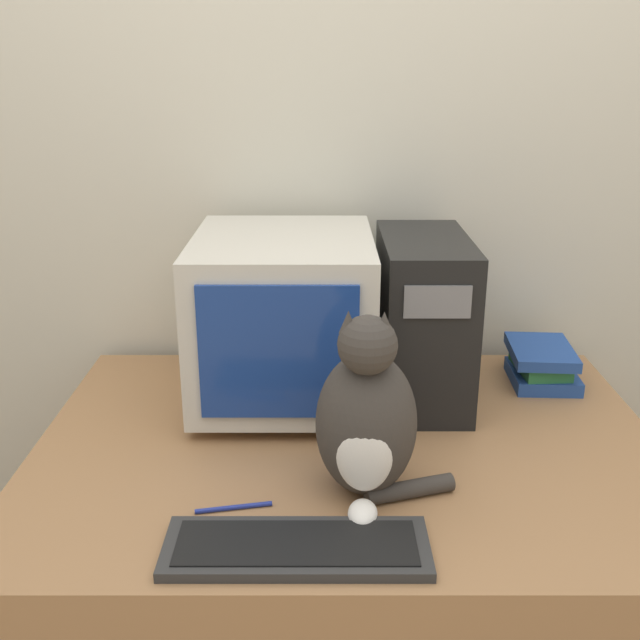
# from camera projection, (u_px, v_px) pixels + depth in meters

# --- Properties ---
(wall_back) EXTENTS (7.00, 0.05, 2.50)m
(wall_back) POSITION_uv_depth(u_px,v_px,m) (343.00, 171.00, 1.94)
(wall_back) COLOR beige
(wall_back) RESTS_ON ground_plane
(desk) EXTENTS (1.32, 0.96, 0.76)m
(desk) POSITION_uv_depth(u_px,v_px,m) (346.00, 588.00, 1.72)
(desk) COLOR #9E7047
(desk) RESTS_ON ground_plane
(crt_monitor) EXTENTS (0.40, 0.48, 0.39)m
(crt_monitor) POSITION_uv_depth(u_px,v_px,m) (284.00, 317.00, 1.73)
(crt_monitor) COLOR beige
(crt_monitor) RESTS_ON desk
(computer_tower) EXTENTS (0.20, 0.40, 0.38)m
(computer_tower) POSITION_uv_depth(u_px,v_px,m) (422.00, 318.00, 1.75)
(computer_tower) COLOR black
(computer_tower) RESTS_ON desk
(keyboard) EXTENTS (0.44, 0.15, 0.02)m
(keyboard) POSITION_uv_depth(u_px,v_px,m) (296.00, 548.00, 1.23)
(keyboard) COLOR #2D2D2D
(keyboard) RESTS_ON desk
(cat) EXTENTS (0.27, 0.24, 0.37)m
(cat) POSITION_uv_depth(u_px,v_px,m) (367.00, 420.00, 1.35)
(cat) COLOR #38332D
(cat) RESTS_ON desk
(book_stack) EXTENTS (0.17, 0.22, 0.09)m
(book_stack) POSITION_uv_depth(u_px,v_px,m) (541.00, 365.00, 1.86)
(book_stack) COLOR #234793
(book_stack) RESTS_ON desk
(pen) EXTENTS (0.14, 0.04, 0.01)m
(pen) POSITION_uv_depth(u_px,v_px,m) (234.00, 508.00, 1.35)
(pen) COLOR navy
(pen) RESTS_ON desk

